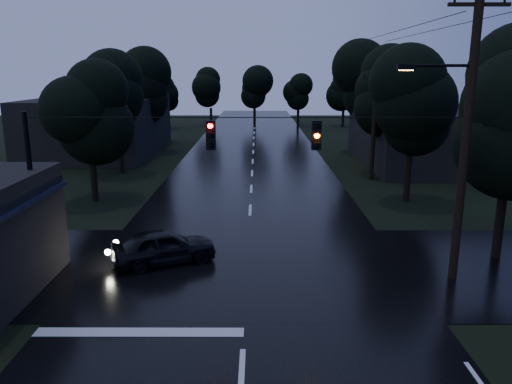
{
  "coord_description": "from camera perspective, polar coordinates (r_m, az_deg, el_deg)",
  "views": [
    {
      "loc": [
        0.39,
        -5.95,
        7.31
      ],
      "look_at": [
        0.33,
        14.61,
        2.33
      ],
      "focal_mm": 35.0,
      "sensor_mm": 36.0,
      "label": 1
    }
  ],
  "objects": [
    {
      "name": "main_road",
      "position": [
        36.68,
        -0.45,
        2.12
      ],
      "size": [
        12.0,
        120.0,
        0.02
      ],
      "primitive_type": "cube",
      "color": "black",
      "rests_on": "ground"
    },
    {
      "name": "cross_street",
      "position": [
        19.38,
        -1.01,
        -8.55
      ],
      "size": [
        60.0,
        9.0,
        0.02
      ],
      "primitive_type": "cube",
      "color": "black",
      "rests_on": "ground"
    },
    {
      "name": "building_far_right",
      "position": [
        42.51,
        18.94,
        5.98
      ],
      "size": [
        10.0,
        14.0,
        4.4
      ],
      "primitive_type": "cube",
      "color": "black",
      "rests_on": "ground"
    },
    {
      "name": "building_far_left",
      "position": [
        48.39,
        -17.29,
        7.3
      ],
      "size": [
        10.0,
        16.0,
        5.0
      ],
      "primitive_type": "cube",
      "color": "black",
      "rests_on": "ground"
    },
    {
      "name": "utility_pole_main",
      "position": [
        18.46,
        22.66,
        6.19
      ],
      "size": [
        3.5,
        0.3,
        10.0
      ],
      "color": "black",
      "rests_on": "ground"
    },
    {
      "name": "utility_pole_far",
      "position": [
        35.03,
        13.33,
        7.63
      ],
      "size": [
        2.0,
        0.3,
        7.5
      ],
      "color": "black",
      "rests_on": "ground"
    },
    {
      "name": "anchor_pole_left",
      "position": [
        19.18,
        -24.13,
        -0.58
      ],
      "size": [
        0.18,
        0.18,
        6.0
      ],
      "primitive_type": "cylinder",
      "color": "black",
      "rests_on": "ground"
    },
    {
      "name": "span_signals",
      "position": [
        17.06,
        0.73,
        6.66
      ],
      "size": [
        15.0,
        0.37,
        1.12
      ],
      "color": "black",
      "rests_on": "ground"
    },
    {
      "name": "tree_left_a",
      "position": [
        29.55,
        -18.6,
        8.91
      ],
      "size": [
        3.92,
        3.92,
        8.26
      ],
      "color": "black",
      "rests_on": "ground"
    },
    {
      "name": "tree_left_b",
      "position": [
        37.35,
        -15.62,
        10.53
      ],
      "size": [
        4.2,
        4.2,
        8.85
      ],
      "color": "black",
      "rests_on": "ground"
    },
    {
      "name": "tree_left_c",
      "position": [
        47.17,
        -13.09,
        11.67
      ],
      "size": [
        4.48,
        4.48,
        9.44
      ],
      "color": "black",
      "rests_on": "ground"
    },
    {
      "name": "tree_right_a",
      "position": [
        29.29,
        17.51,
        9.69
      ],
      "size": [
        4.2,
        4.2,
        8.85
      ],
      "color": "black",
      "rests_on": "ground"
    },
    {
      "name": "tree_right_b",
      "position": [
        37.13,
        14.81,
        11.15
      ],
      "size": [
        4.48,
        4.48,
        9.44
      ],
      "color": "black",
      "rests_on": "ground"
    },
    {
      "name": "tree_right_c",
      "position": [
        46.99,
        12.49,
        12.16
      ],
      "size": [
        4.76,
        4.76,
        10.03
      ],
      "color": "black",
      "rests_on": "ground"
    },
    {
      "name": "car",
      "position": [
        19.85,
        -10.49,
        -6.12
      ],
      "size": [
        4.33,
        3.1,
        1.37
      ],
      "primitive_type": "imported",
      "rotation": [
        0.0,
        0.0,
        1.99
      ],
      "color": "black",
      "rests_on": "ground"
    }
  ]
}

